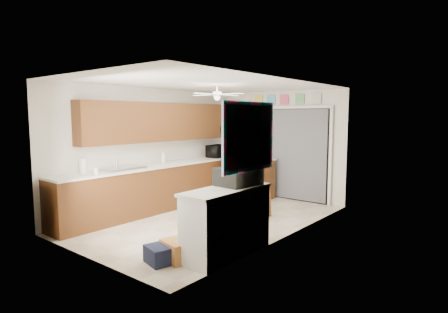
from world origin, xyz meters
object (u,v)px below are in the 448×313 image
Objects in this scene: paper_towel_roll at (83,166)px; cardboard_box at (177,251)px; soap_bottle at (163,157)px; man at (229,162)px; dog at (249,207)px; microwave at (218,151)px; suitcase at (238,176)px; navy_crate at (160,254)px.

paper_towel_roll reaches higher than cardboard_box.
soap_bottle is 1.02× the size of paper_towel_roll.
dog is (1.36, -1.10, -0.62)m from man.
microwave is 2.06× the size of paper_towel_roll.
suitcase is 1.62× the size of navy_crate.
dog is (-0.27, 2.43, 0.13)m from navy_crate.
soap_bottle is 0.70× the size of navy_crate.
suitcase is 0.35× the size of man.
cardboard_box is 3.81m from man.
suitcase reaches higher than paper_towel_roll.
soap_bottle is 3.20m from navy_crate.
cardboard_box is (2.35, -1.86, -0.94)m from soap_bottle.
soap_bottle is at bearing 164.94° from suitcase.
microwave is 1.42× the size of navy_crate.
cardboard_box is 1.14× the size of navy_crate.
cardboard_box reaches higher than navy_crate.
cardboard_box is at bearing -68.94° from dog.
cardboard_box is at bearing -106.77° from suitcase.
navy_crate is at bearing -42.86° from soap_bottle.
navy_crate is (-0.46, -1.10, -0.96)m from suitcase.
paper_towel_roll is at bearing -121.92° from dog.
navy_crate is at bearing -156.17° from microwave.
microwave is at bearing 119.55° from navy_crate.
paper_towel_roll is 2.58m from cardboard_box.
dog is (1.81, -1.24, -0.85)m from microwave.
man is at bearing 114.90° from navy_crate.
soap_bottle reaches higher than dog.
cardboard_box is at bearing -153.35° from microwave.
suitcase is at bearing 68.39° from cardboard_box.
suitcase is 1.73m from dog.
cardboard_box is (-0.35, -0.89, -0.94)m from suitcase.
microwave is 3.61m from suitcase.
cardboard_box is at bearing 62.29° from navy_crate.
cardboard_box is at bearing -1.59° from paper_towel_roll.
man is at bearing 117.80° from cardboard_box.
microwave is 0.52m from man.
paper_towel_roll is 2.87m from suitcase.
navy_crate is at bearing -178.43° from man.
man is (0.60, 1.45, -0.21)m from soap_bottle.
soap_bottle is at bearing 88.37° from paper_towel_roll.
dog is (-0.38, 2.22, 0.11)m from cardboard_box.
cardboard_box is 0.25× the size of man.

